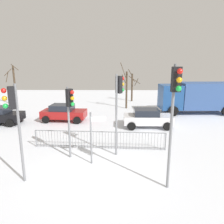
# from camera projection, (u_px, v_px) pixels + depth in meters

# --- Properties ---
(ground_plane) EXTENTS (60.00, 60.00, 0.00)m
(ground_plane) POSITION_uv_depth(u_px,v_px,m) (96.00, 169.00, 10.19)
(ground_plane) COLOR white
(traffic_light_foreground_right) EXTENTS (0.47, 0.47, 3.85)m
(traffic_light_foreground_right) POSITION_uv_depth(u_px,v_px,m) (70.00, 107.00, 10.75)
(traffic_light_foreground_right) COLOR slate
(traffic_light_foreground_right) RESTS_ON ground
(traffic_light_foreground_left) EXTENTS (0.35, 0.57, 5.00)m
(traffic_light_foreground_left) POSITION_uv_depth(u_px,v_px,m) (174.00, 101.00, 7.75)
(traffic_light_foreground_left) COLOR slate
(traffic_light_foreground_left) RESTS_ON ground
(traffic_light_mid_left) EXTENTS (0.48, 0.46, 4.46)m
(traffic_light_mid_left) POSITION_uv_depth(u_px,v_px,m) (119.00, 97.00, 11.15)
(traffic_light_mid_left) COLOR slate
(traffic_light_mid_left) RESTS_ON ground
(traffic_light_rear_right) EXTENTS (0.50, 0.44, 4.23)m
(traffic_light_rear_right) POSITION_uv_depth(u_px,v_px,m) (14.00, 112.00, 8.41)
(traffic_light_rear_right) COLOR slate
(traffic_light_rear_right) RESTS_ON ground
(direction_sign_post) EXTENTS (0.78, 0.21, 2.68)m
(direction_sign_post) POSITION_uv_depth(u_px,v_px,m) (92.00, 135.00, 10.46)
(direction_sign_post) COLOR slate
(direction_sign_post) RESTS_ON ground
(pedestrian_guard_railing) EXTENTS (7.85, 0.52, 1.07)m
(pedestrian_guard_railing) POSITION_uv_depth(u_px,v_px,m) (99.00, 140.00, 12.55)
(pedestrian_guard_railing) COLOR slate
(pedestrian_guard_railing) RESTS_ON ground
(car_red_near) EXTENTS (3.91, 2.15, 1.47)m
(car_red_near) POSITION_uv_depth(u_px,v_px,m) (64.00, 112.00, 18.46)
(car_red_near) COLOR maroon
(car_red_near) RESTS_ON ground
(car_white_mid) EXTENTS (3.82, 1.96, 1.47)m
(car_white_mid) POSITION_uv_depth(u_px,v_px,m) (147.00, 118.00, 16.70)
(car_white_mid) COLOR silver
(car_white_mid) RESTS_ON ground
(delivery_truck) EXTENTS (7.12, 2.90, 3.10)m
(delivery_truck) POSITION_uv_depth(u_px,v_px,m) (196.00, 96.00, 21.13)
(delivery_truck) COLOR #33518C
(delivery_truck) RESTS_ON ground
(bare_tree_left) EXTENTS (1.54, 1.78, 3.63)m
(bare_tree_left) POSITION_uv_depth(u_px,v_px,m) (132.00, 87.00, 27.71)
(bare_tree_left) COLOR #473828
(bare_tree_left) RESTS_ON ground
(bare_tree_centre) EXTENTS (1.55, 1.73, 4.88)m
(bare_tree_centre) POSITION_uv_depth(u_px,v_px,m) (14.00, 85.00, 24.54)
(bare_tree_centre) COLOR #473828
(bare_tree_centre) RESTS_ON ground
(bare_tree_right) EXTENTS (1.36, 0.92, 5.05)m
(bare_tree_right) POSITION_uv_depth(u_px,v_px,m) (126.00, 88.00, 23.25)
(bare_tree_right) COLOR #473828
(bare_tree_right) RESTS_ON ground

